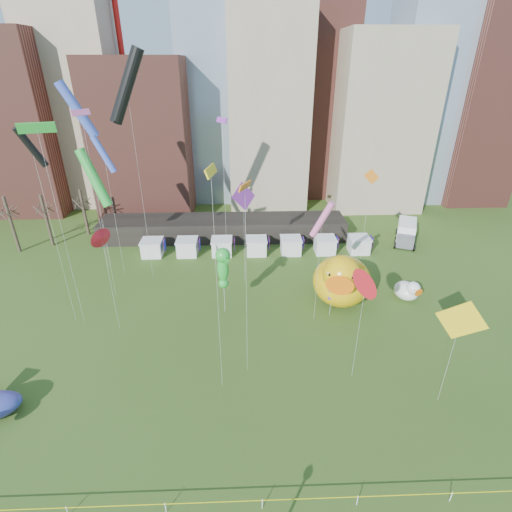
{
  "coord_description": "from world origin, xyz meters",
  "views": [
    {
      "loc": [
        -0.92,
        -14.39,
        25.11
      ],
      "look_at": [
        0.03,
        11.48,
        12.0
      ],
      "focal_mm": 27.0,
      "sensor_mm": 36.0,
      "label": 1
    }
  ],
  "objects_px": {
    "big_duck": "(342,279)",
    "seahorse_purple": "(333,283)",
    "small_duck": "(408,290)",
    "seahorse_green": "(223,265)",
    "box_truck": "(406,232)"
  },
  "relations": [
    {
      "from": "big_duck",
      "to": "seahorse_purple",
      "type": "distance_m",
      "value": 3.12
    },
    {
      "from": "small_duck",
      "to": "seahorse_green",
      "type": "relative_size",
      "value": 0.49
    },
    {
      "from": "big_duck",
      "to": "seahorse_purple",
      "type": "height_order",
      "value": "big_duck"
    },
    {
      "from": "big_duck",
      "to": "seahorse_green",
      "type": "relative_size",
      "value": 1.24
    },
    {
      "from": "big_duck",
      "to": "small_duck",
      "type": "relative_size",
      "value": 2.54
    },
    {
      "from": "big_duck",
      "to": "box_truck",
      "type": "distance_m",
      "value": 22.17
    },
    {
      "from": "small_duck",
      "to": "seahorse_green",
      "type": "bearing_deg",
      "value": 164.37
    },
    {
      "from": "seahorse_green",
      "to": "seahorse_purple",
      "type": "distance_m",
      "value": 11.79
    },
    {
      "from": "small_duck",
      "to": "seahorse_green",
      "type": "height_order",
      "value": "seahorse_green"
    },
    {
      "from": "big_duck",
      "to": "box_truck",
      "type": "xyz_separation_m",
      "value": [
        14.27,
        16.88,
        -1.64
      ]
    },
    {
      "from": "seahorse_green",
      "to": "box_truck",
      "type": "xyz_separation_m",
      "value": [
        27.49,
        18.17,
        -4.41
      ]
    },
    {
      "from": "box_truck",
      "to": "small_duck",
      "type": "bearing_deg",
      "value": -87.85
    },
    {
      "from": "small_duck",
      "to": "box_truck",
      "type": "relative_size",
      "value": 0.52
    },
    {
      "from": "small_duck",
      "to": "seahorse_green",
      "type": "distance_m",
      "value": 21.89
    },
    {
      "from": "seahorse_green",
      "to": "seahorse_purple",
      "type": "relative_size",
      "value": 1.36
    }
  ]
}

